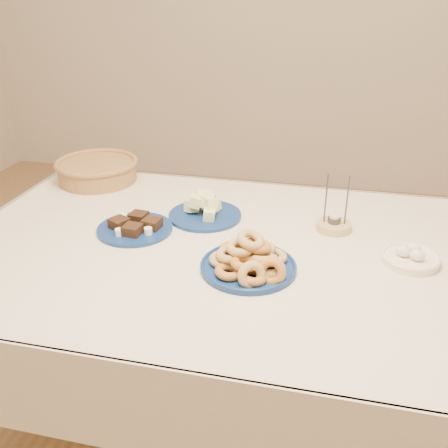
{
  "coord_description": "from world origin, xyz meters",
  "views": [
    {
      "loc": [
        0.29,
        -1.31,
        1.48
      ],
      "look_at": [
        0.0,
        -0.05,
        0.85
      ],
      "focal_mm": 40.0,
      "sensor_mm": 36.0,
      "label": 1
    }
  ],
  "objects_px": {
    "wicker_basket": "(97,170)",
    "candle_holder": "(334,225)",
    "melon_plate": "(205,209)",
    "donut_platter": "(249,261)",
    "brownie_plate": "(135,227)",
    "egg_bowl": "(410,258)",
    "dining_table": "(228,276)"
  },
  "relations": [
    {
      "from": "dining_table",
      "to": "egg_bowl",
      "type": "xyz_separation_m",
      "value": [
        0.53,
        0.02,
        0.12
      ]
    },
    {
      "from": "brownie_plate",
      "to": "wicker_basket",
      "type": "height_order",
      "value": "wicker_basket"
    },
    {
      "from": "dining_table",
      "to": "candle_holder",
      "type": "distance_m",
      "value": 0.38
    },
    {
      "from": "donut_platter",
      "to": "candle_holder",
      "type": "height_order",
      "value": "candle_holder"
    },
    {
      "from": "dining_table",
      "to": "candle_holder",
      "type": "relative_size",
      "value": 9.03
    },
    {
      "from": "candle_holder",
      "to": "donut_platter",
      "type": "bearing_deg",
      "value": -125.37
    },
    {
      "from": "donut_platter",
      "to": "wicker_basket",
      "type": "bearing_deg",
      "value": 142.84
    },
    {
      "from": "donut_platter",
      "to": "candle_holder",
      "type": "xyz_separation_m",
      "value": [
        0.22,
        0.31,
        -0.01
      ]
    },
    {
      "from": "dining_table",
      "to": "melon_plate",
      "type": "height_order",
      "value": "melon_plate"
    },
    {
      "from": "melon_plate",
      "to": "candle_holder",
      "type": "relative_size",
      "value": 1.69
    },
    {
      "from": "melon_plate",
      "to": "brownie_plate",
      "type": "bearing_deg",
      "value": -141.0
    },
    {
      "from": "brownie_plate",
      "to": "egg_bowl",
      "type": "distance_m",
      "value": 0.85
    },
    {
      "from": "brownie_plate",
      "to": "candle_holder",
      "type": "height_order",
      "value": "candle_holder"
    },
    {
      "from": "wicker_basket",
      "to": "candle_holder",
      "type": "relative_size",
      "value": 1.97
    },
    {
      "from": "brownie_plate",
      "to": "candle_holder",
      "type": "relative_size",
      "value": 1.68
    },
    {
      "from": "donut_platter",
      "to": "wicker_basket",
      "type": "height_order",
      "value": "donut_platter"
    },
    {
      "from": "dining_table",
      "to": "melon_plate",
      "type": "bearing_deg",
      "value": 122.76
    },
    {
      "from": "melon_plate",
      "to": "wicker_basket",
      "type": "bearing_deg",
      "value": 155.46
    },
    {
      "from": "melon_plate",
      "to": "brownie_plate",
      "type": "relative_size",
      "value": 1.0
    },
    {
      "from": "dining_table",
      "to": "melon_plate",
      "type": "distance_m",
      "value": 0.26
    },
    {
      "from": "donut_platter",
      "to": "brownie_plate",
      "type": "distance_m",
      "value": 0.44
    },
    {
      "from": "dining_table",
      "to": "wicker_basket",
      "type": "height_order",
      "value": "wicker_basket"
    },
    {
      "from": "donut_platter",
      "to": "melon_plate",
      "type": "distance_m",
      "value": 0.38
    },
    {
      "from": "wicker_basket",
      "to": "candle_holder",
      "type": "height_order",
      "value": "candle_holder"
    },
    {
      "from": "egg_bowl",
      "to": "wicker_basket",
      "type": "bearing_deg",
      "value": 160.97
    },
    {
      "from": "dining_table",
      "to": "melon_plate",
      "type": "relative_size",
      "value": 5.36
    },
    {
      "from": "donut_platter",
      "to": "melon_plate",
      "type": "relative_size",
      "value": 1.12
    },
    {
      "from": "brownie_plate",
      "to": "egg_bowl",
      "type": "xyz_separation_m",
      "value": [
        0.85,
        -0.01,
        0.0
      ]
    },
    {
      "from": "wicker_basket",
      "to": "melon_plate",
      "type": "bearing_deg",
      "value": -24.54
    },
    {
      "from": "brownie_plate",
      "to": "candle_holder",
      "type": "xyz_separation_m",
      "value": [
        0.63,
        0.15,
        0.0
      ]
    },
    {
      "from": "dining_table",
      "to": "egg_bowl",
      "type": "bearing_deg",
      "value": 2.39
    },
    {
      "from": "brownie_plate",
      "to": "donut_platter",
      "type": "bearing_deg",
      "value": -21.39
    }
  ]
}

